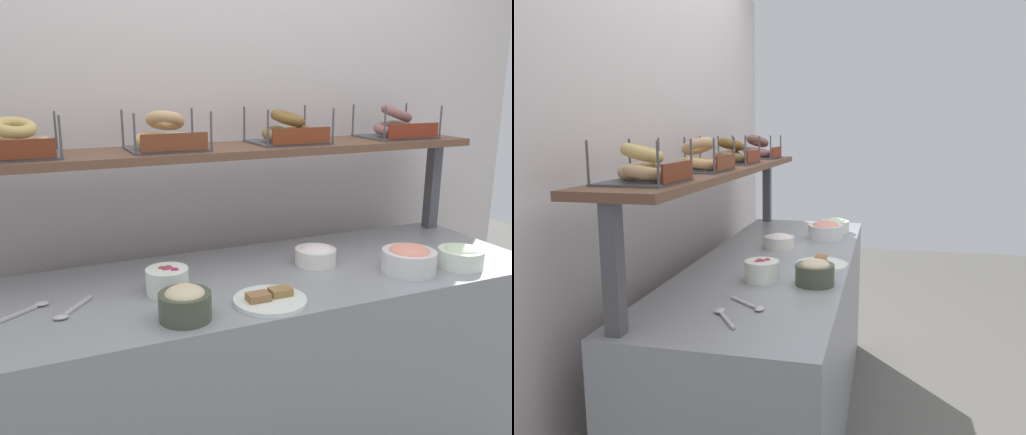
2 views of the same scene
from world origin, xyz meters
TOP-DOWN VIEW (x-y plane):
  - back_wall at (0.00, 0.55)m, footprint 3.28×0.06m
  - deli_counter at (0.00, 0.00)m, footprint 2.08×0.70m
  - shelf_riser_right at (0.98, 0.27)m, footprint 0.05×0.05m
  - upper_shelf at (0.00, 0.27)m, footprint 2.04×0.32m
  - bowl_tuna_salad at (-0.36, -0.24)m, footprint 0.15×0.15m
  - bowl_lox_spread at (0.49, -0.18)m, footprint 0.19×0.19m
  - bowl_cream_cheese at (0.23, 0.03)m, footprint 0.16×0.16m
  - bowl_beet_salad at (-0.35, -0.02)m, footprint 0.14×0.14m
  - bowl_scallion_spread at (0.71, -0.21)m, footprint 0.16×0.16m
  - serving_plate_white at (-0.08, -0.23)m, footprint 0.23×0.23m
  - serving_spoon_near_plate at (-0.67, -0.06)m, footprint 0.13×0.15m
  - serving_spoon_by_edge at (-0.77, 0.01)m, footprint 0.16×0.11m
  - bagel_basket_sesame at (-0.76, 0.27)m, footprint 0.28×0.26m
  - bagel_basket_plain at (-0.27, 0.27)m, footprint 0.28×0.25m
  - bagel_basket_cinnamon_raisin at (0.23, 0.28)m, footprint 0.29×0.26m
  - bagel_basket_poppy at (0.75, 0.27)m, footprint 0.30×0.25m

SIDE VIEW (x-z plane):
  - deli_counter at x=0.00m, z-range 0.00..0.85m
  - serving_spoon_near_plate at x=-0.67m, z-range 0.85..0.86m
  - serving_spoon_by_edge at x=-0.77m, z-range 0.85..0.86m
  - serving_plate_white at x=-0.08m, z-range 0.84..0.88m
  - bowl_cream_cheese at x=0.23m, z-range 0.85..0.93m
  - bowl_scallion_spread at x=0.71m, z-range 0.85..0.94m
  - bowl_beet_salad at x=-0.35m, z-range 0.85..0.94m
  - bowl_lox_spread at x=0.49m, z-range 0.85..0.95m
  - bowl_tuna_salad at x=-0.36m, z-range 0.85..0.95m
  - shelf_riser_right at x=0.98m, z-range 0.85..1.25m
  - back_wall at x=0.00m, z-range 0.00..2.40m
  - upper_shelf at x=0.00m, z-range 1.25..1.28m
  - bagel_basket_plain at x=-0.27m, z-range 1.25..1.40m
  - bagel_basket_sesame at x=-0.76m, z-range 1.26..1.40m
  - bagel_basket_cinnamon_raisin at x=0.23m, z-range 1.26..1.40m
  - bagel_basket_poppy at x=0.75m, z-range 1.25..1.40m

